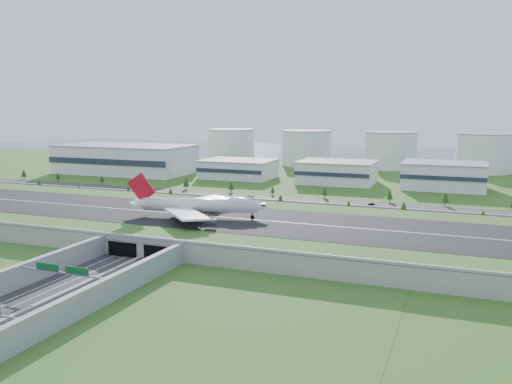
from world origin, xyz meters
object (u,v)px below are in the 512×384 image
(car_1, at_px, (0,308))
(car_2, at_px, (113,283))
(car_0, at_px, (82,272))
(car_4, at_px, (134,192))
(boeing_747, at_px, (199,205))
(fuel_tank_a, at_px, (231,146))
(car_7, at_px, (250,196))
(car_5, at_px, (371,204))

(car_1, height_order, car_2, car_2)
(car_0, relative_size, car_2, 0.82)
(car_0, distance_m, car_4, 187.12)
(car_0, bearing_deg, boeing_747, 91.91)
(fuel_tank_a, relative_size, car_1, 11.59)
(boeing_747, bearing_deg, car_2, -98.29)
(boeing_747, height_order, car_4, boeing_747)
(fuel_tank_a, bearing_deg, car_4, -84.12)
(car_1, distance_m, car_7, 215.61)
(car_5, bearing_deg, car_1, -8.60)
(car_0, distance_m, car_5, 192.50)
(car_2, bearing_deg, car_7, -87.97)
(car_5, bearing_deg, car_2, -6.89)
(car_2, relative_size, car_5, 1.24)
(fuel_tank_a, bearing_deg, car_1, -75.14)
(car_1, distance_m, car_5, 228.10)
(car_7, bearing_deg, fuel_tank_a, -153.55)
(fuel_tank_a, xyz_separation_m, car_0, (111.44, -385.19, -16.65))
(car_1, relative_size, car_4, 0.90)
(car_2, height_order, car_5, car_2)
(car_2, distance_m, car_5, 192.22)
(car_1, bearing_deg, boeing_747, 63.17)
(car_1, bearing_deg, fuel_tank_a, 83.16)
(fuel_tank_a, height_order, car_7, fuel_tank_a)
(boeing_747, relative_size, car_2, 13.03)
(fuel_tank_a, distance_m, car_7, 234.30)
(fuel_tank_a, distance_m, car_2, 412.79)
(car_0, relative_size, car_5, 1.02)
(car_4, bearing_deg, car_5, -85.40)
(car_2, xyz_separation_m, car_7, (-23.36, 183.39, 0.12))
(car_2, bearing_deg, boeing_747, -89.90)
(car_2, bearing_deg, car_4, -63.24)
(fuel_tank_a, relative_size, boeing_747, 0.74)
(fuel_tank_a, distance_m, car_0, 401.33)
(car_0, relative_size, car_7, 0.74)
(boeing_747, relative_size, car_0, 15.86)
(car_1, xyz_separation_m, car_2, (17.14, 32.13, 0.01))
(fuel_tank_a, bearing_deg, car_0, -73.86)
(car_4, bearing_deg, car_0, -151.40)
(fuel_tank_a, height_order, car_5, fuel_tank_a)
(boeing_747, height_order, car_0, boeing_747)
(car_4, distance_m, car_5, 164.60)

